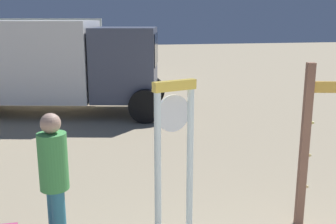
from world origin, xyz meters
The scene contains 4 objects.
standing_clock centered at (-0.81, 1.89, 1.30)m, with size 0.47×0.23×2.12m.
person_near_clock centered at (-2.06, 2.49, 0.96)m, with size 0.33×0.33×1.71m.
box_truck_near centered at (-2.98, 10.19, 1.51)m, with size 7.43×4.02×2.65m.
box_truck_far centered at (-3.75, 17.71, 1.51)m, with size 6.84×2.91×2.71m.
Camera 1 is at (-1.71, -1.92, 2.72)m, focal length 42.73 mm.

